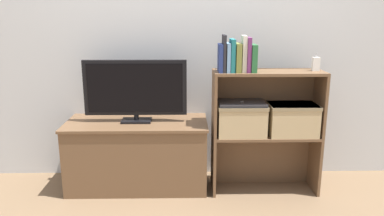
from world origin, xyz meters
name	(u,v)px	position (x,y,z in m)	size (l,w,h in m)	color
ground_plane	(192,198)	(0.00, 0.00, 0.00)	(16.00, 16.00, 0.00)	brown
wall_back	(191,27)	(0.00, 0.49, 1.20)	(10.00, 0.05, 2.40)	silver
tv_stand	(138,154)	(-0.41, 0.23, 0.26)	(1.06, 0.47, 0.52)	brown
tv	(135,89)	(-0.41, 0.22, 0.77)	(0.75, 0.14, 0.46)	black
bookshelf_lower_tier	(263,152)	(0.54, 0.19, 0.28)	(0.78, 0.27, 0.45)	brown
bookshelf_upper_tier	(266,94)	(0.54, 0.19, 0.73)	(0.78, 0.27, 0.47)	brown
book_navy	(220,58)	(0.19, 0.10, 1.01)	(0.03, 0.15, 0.19)	navy
book_charcoal	(224,53)	(0.22, 0.10, 1.04)	(0.02, 0.15, 0.25)	#232328
book_skyblue	(228,57)	(0.25, 0.10, 1.01)	(0.02, 0.15, 0.20)	#709ECC
book_teal	(232,56)	(0.28, 0.10, 1.02)	(0.03, 0.15, 0.22)	#1E7075
book_olive	(238,58)	(0.32, 0.10, 1.01)	(0.04, 0.15, 0.20)	olive
book_ivory	(244,54)	(0.36, 0.10, 1.03)	(0.03, 0.12, 0.25)	silver
book_plum	(248,55)	(0.39, 0.10, 1.03)	(0.03, 0.14, 0.24)	#6B2D66
book_forest	(253,58)	(0.42, 0.10, 1.00)	(0.04, 0.15, 0.19)	#286638
baby_monitor	(316,64)	(0.87, 0.14, 0.96)	(0.05, 0.03, 0.13)	white
storage_basket_left	(241,118)	(0.36, 0.12, 0.57)	(0.35, 0.24, 0.23)	tan
storage_basket_right	(292,118)	(0.73, 0.12, 0.57)	(0.35, 0.24, 0.23)	tan
laptop	(242,103)	(0.36, 0.12, 0.68)	(0.34, 0.22, 0.02)	#2D2D33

